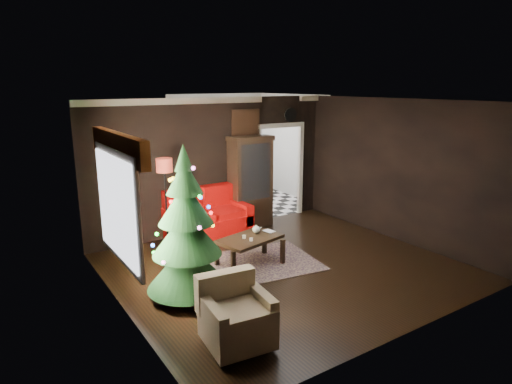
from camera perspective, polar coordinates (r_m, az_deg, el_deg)
floor at (r=7.70m, az=3.73°, el=-9.69°), size 5.50×5.50×0.00m
ceiling at (r=7.07m, az=4.09°, el=11.61°), size 5.50×5.50×0.00m
wall_back at (r=9.33m, az=-5.41°, el=3.46°), size 5.50×0.00×5.50m
wall_front at (r=5.55m, az=19.70°, el=-4.50°), size 5.50×0.00×5.50m
wall_left at (r=6.06m, az=-17.36°, el=-2.81°), size 0.00×5.50×5.50m
wall_right at (r=9.15m, az=17.79°, el=2.65°), size 0.00×5.50×5.50m
doorway at (r=10.28m, az=3.03°, el=2.48°), size 1.10×0.10×2.10m
left_window at (r=6.24m, az=-17.56°, el=-1.87°), size 0.05×1.60×1.40m
valance at (r=6.10m, az=-17.40°, el=5.68°), size 0.12×2.10×0.35m
kitchen_floor at (r=11.73m, az=-1.36°, el=-1.34°), size 3.00×3.00×0.00m
kitchen_window at (r=12.65m, az=-4.91°, el=7.56°), size 0.70×0.06×0.70m
rug at (r=7.83m, az=-0.03°, el=-9.21°), size 2.32×1.84×0.01m
loveseat at (r=8.97m, az=-6.19°, el=-2.90°), size 1.70×0.90×1.00m
curio_cabinet at (r=9.59m, az=-0.74°, el=1.06°), size 0.90×0.45×1.90m
floor_lamp at (r=8.27m, az=-11.50°, el=-2.17°), size 0.41×0.41×1.88m
christmas_tree at (r=6.40m, az=-8.98°, el=-4.75°), size 1.51×1.51×2.29m
armchair at (r=5.39m, az=-2.47°, el=-15.15°), size 0.86×0.86×0.80m
coffee_table at (r=7.71m, az=-0.80°, el=-7.59°), size 1.20×0.87×0.49m
teapot at (r=7.80m, az=0.02°, el=-4.85°), size 0.19×0.19×0.15m
cup_a at (r=7.57m, az=-1.55°, el=-5.80°), size 0.08×0.08×0.06m
cup_b at (r=7.45m, az=-0.63°, el=-6.14°), size 0.07×0.07×0.05m
book at (r=7.83m, az=1.30°, el=-4.56°), size 0.15×0.04×0.20m
wall_clock at (r=10.22m, az=4.45°, el=9.92°), size 0.32×0.32×0.06m
painting at (r=9.55m, az=-1.37°, el=8.90°), size 0.62×0.05×0.52m
kitchen_counter at (r=12.64m, az=-4.26°, el=1.82°), size 1.80×0.60×0.90m
kitchen_table at (r=11.24m, az=-1.86°, el=-0.05°), size 0.70×0.70×0.75m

